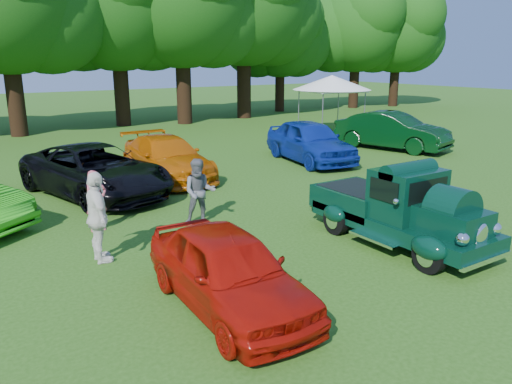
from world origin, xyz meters
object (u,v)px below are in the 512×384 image
spectator_grey (200,192)px  canopy_tent (332,83)px  back_car_black (95,171)px  spectator_pink (96,201)px  back_car_green (392,131)px  back_car_orange (167,158)px  red_convertible (228,270)px  spectator_white (98,218)px  back_car_blue (310,141)px  hero_pickup (398,211)px

spectator_grey → canopy_tent: bearing=63.4°
back_car_black → spectator_pink: (-0.92, -3.30, -0.03)m
spectator_pink → back_car_green: bearing=4.1°
back_car_orange → spectator_pink: spectator_pink is taller
red_convertible → spectator_white: (-1.22, 3.19, 0.27)m
back_car_black → red_convertible: bearing=-106.2°
back_car_orange → spectator_pink: 5.63m
back_car_orange → back_car_blue: size_ratio=1.00×
hero_pickup → back_car_orange: 9.04m
hero_pickup → spectator_white: 6.58m
red_convertible → canopy_tent: bearing=46.0°
red_convertible → back_car_orange: bearing=74.6°
back_car_blue → red_convertible: bearing=-125.4°
back_car_black → spectator_grey: spectator_grey is taller
back_car_black → back_car_blue: (8.82, 0.43, 0.07)m
spectator_pink → spectator_grey: bearing=-32.9°
back_car_black → spectator_pink: 3.43m
red_convertible → back_car_black: bearing=90.7°
canopy_tent → spectator_pink: bearing=-149.7°
back_car_green → back_car_black: bearing=165.9°
red_convertible → back_car_orange: size_ratio=0.80×
hero_pickup → back_car_orange: bearing=101.5°
back_car_blue → hero_pickup: bearing=-106.9°
back_car_green → back_car_orange: bearing=161.7°
spectator_pink → spectator_grey: (2.32, -0.95, 0.10)m
back_car_blue → spectator_pink: (-9.74, -3.73, -0.09)m
back_car_orange → spectator_grey: size_ratio=2.94×
back_car_blue → spectator_white: size_ratio=2.60×
canopy_tent → spectator_white: bearing=-145.5°
red_convertible → back_car_orange: (3.00, 9.41, 0.04)m
back_car_black → back_car_orange: bearing=4.3°
back_car_black → back_car_green: 13.85m
spectator_white → red_convertible: bearing=-156.1°
red_convertible → spectator_white: 3.42m
back_car_black → back_car_blue: 8.83m
back_car_orange → canopy_tent: bearing=23.4°
red_convertible → back_car_black: 8.47m
back_car_green → spectator_white: (-15.29, -5.88, 0.10)m
spectator_pink → canopy_tent: (15.67, 9.17, 2.04)m
back_car_blue → spectator_pink: bearing=-149.0°
back_car_green → spectator_white: bearing=-175.5°
back_car_green → canopy_tent: (0.90, 5.26, 1.93)m
back_car_black → canopy_tent: 15.99m
red_convertible → spectator_grey: (1.63, 4.22, 0.17)m
back_car_orange → spectator_white: spectator_white is taller
spectator_grey → red_convertible: bearing=-84.9°
back_car_blue → spectator_grey: spectator_grey is taller
hero_pickup → canopy_tent: size_ratio=0.91×
back_car_orange → spectator_grey: bearing=-103.7°
spectator_pink → spectator_white: bearing=-115.7°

